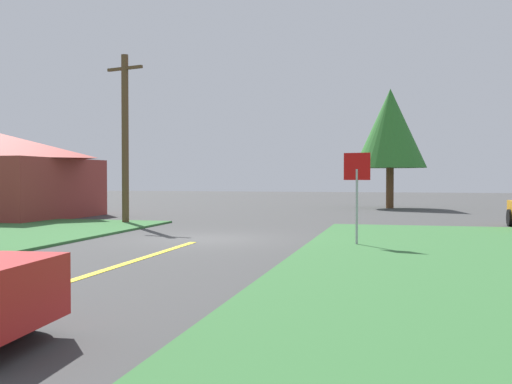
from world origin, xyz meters
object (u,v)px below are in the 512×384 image
(utility_pole_mid, at_px, (125,137))
(oak_tree_left, at_px, (390,129))
(barn, at_px, (1,176))
(stop_sign, at_px, (357,181))

(utility_pole_mid, bearing_deg, oak_tree_left, 55.58)
(utility_pole_mid, height_order, oak_tree_left, oak_tree_left)
(utility_pole_mid, distance_m, barn, 7.82)
(stop_sign, xyz_separation_m, barn, (-17.35, 7.89, 0.16))
(oak_tree_left, xyz_separation_m, barn, (-17.94, -13.45, -2.97))
(utility_pole_mid, relative_size, barn, 0.95)
(utility_pole_mid, xyz_separation_m, barn, (-7.41, 1.92, -1.62))
(stop_sign, height_order, barn, barn)
(stop_sign, distance_m, barn, 19.06)
(oak_tree_left, bearing_deg, stop_sign, -91.58)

